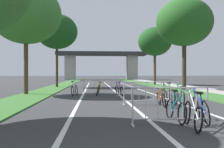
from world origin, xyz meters
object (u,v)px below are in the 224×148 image
(tree_right_oak_near, at_px, (155,42))
(bicycle_purple_2, at_px, (119,90))
(tree_left_maple_mid, at_px, (57,32))
(bicycle_orange_7, at_px, (161,98))
(tree_left_oak_mid, at_px, (26,14))
(bicycle_black_1, at_px, (168,95))
(bicycle_teal_0, at_px, (176,109))
(bicycle_white_6, at_px, (74,90))
(tree_right_pine_near, at_px, (184,23))
(bicycle_blue_5, at_px, (201,109))
(crowd_barrier_nearest, at_px, (170,106))
(bicycle_silver_3, at_px, (192,114))
(bicycle_yellow_4, at_px, (98,90))
(bicycle_green_8, at_px, (179,97))
(crowd_barrier_third, at_px, (101,88))
(crowd_barrier_second, at_px, (146,93))

(tree_right_oak_near, height_order, bicycle_purple_2, tree_right_oak_near)
(tree_left_maple_mid, xyz_separation_m, bicycle_purple_2, (5.44, -9.83, -5.35))
(tree_left_maple_mid, distance_m, bicycle_orange_7, 17.57)
(tree_left_oak_mid, relative_size, bicycle_black_1, 4.53)
(bicycle_teal_0, bearing_deg, bicycle_white_6, -69.85)
(tree_right_pine_near, height_order, bicycle_blue_5, tree_right_pine_near)
(tree_left_maple_mid, height_order, bicycle_white_6, tree_left_maple_mid)
(tree_right_pine_near, distance_m, bicycle_white_6, 11.33)
(bicycle_purple_2, bearing_deg, tree_right_oak_near, 56.32)
(tree_right_oak_near, distance_m, bicycle_orange_7, 21.45)
(tree_left_oak_mid, height_order, crowd_barrier_nearest, tree_left_oak_mid)
(tree_right_oak_near, distance_m, bicycle_silver_3, 25.75)
(tree_right_oak_near, distance_m, bicycle_yellow_4, 17.13)
(tree_left_maple_mid, xyz_separation_m, bicycle_green_8, (7.50, -15.35, -5.33))
(bicycle_blue_5, bearing_deg, tree_left_maple_mid, 119.59)
(crowd_barrier_third, relative_size, bicycle_yellow_4, 1.27)
(bicycle_black_1, bearing_deg, crowd_barrier_third, 120.57)
(tree_right_oak_near, relative_size, bicycle_yellow_4, 4.28)
(tree_right_oak_near, height_order, bicycle_yellow_4, tree_right_oak_near)
(crowd_barrier_nearest, bearing_deg, bicycle_silver_3, -44.71)
(bicycle_green_8, bearing_deg, crowd_barrier_third, 126.48)
(tree_right_oak_near, bearing_deg, bicycle_yellow_4, -116.58)
(tree_left_maple_mid, xyz_separation_m, tree_right_oak_near, (11.41, 4.97, -0.29))
(tree_right_pine_near, xyz_separation_m, bicycle_purple_2, (-5.97, -4.53, -5.38))
(crowd_barrier_nearest, relative_size, bicycle_teal_0, 1.30)
(bicycle_blue_5, xyz_separation_m, bicycle_orange_7, (-0.20, 3.61, -0.05))
(tree_right_pine_near, bearing_deg, bicycle_purple_2, -142.86)
(crowd_barrier_second, relative_size, bicycle_blue_5, 1.19)
(crowd_barrier_third, xyz_separation_m, bicycle_yellow_4, (-0.12, 0.56, -0.14))
(bicycle_teal_0, relative_size, bicycle_purple_2, 0.98)
(crowd_barrier_nearest, bearing_deg, bicycle_purple_2, 92.67)
(bicycle_yellow_4, bearing_deg, bicycle_blue_5, 112.81)
(bicycle_yellow_4, bearing_deg, crowd_barrier_nearest, 106.46)
(tree_left_maple_mid, relative_size, bicycle_green_8, 4.52)
(bicycle_silver_3, distance_m, bicycle_white_6, 10.59)
(bicycle_green_8, bearing_deg, bicycle_white_6, 135.82)
(tree_left_oak_mid, distance_m, bicycle_white_6, 6.11)
(tree_right_oak_near, height_order, bicycle_silver_3, tree_right_oak_near)
(bicycle_teal_0, relative_size, bicycle_blue_5, 0.92)
(bicycle_teal_0, bearing_deg, crowd_barrier_third, -79.00)
(bicycle_purple_2, xyz_separation_m, bicycle_orange_7, (1.26, -5.50, -0.01))
(crowd_barrier_second, relative_size, bicycle_orange_7, 1.32)
(tree_left_maple_mid, relative_size, bicycle_blue_5, 4.20)
(tree_left_maple_mid, height_order, bicycle_black_1, tree_left_maple_mid)
(bicycle_black_1, distance_m, bicycle_purple_2, 4.95)
(bicycle_green_8, bearing_deg, crowd_barrier_second, 160.16)
(bicycle_teal_0, bearing_deg, bicycle_green_8, -112.72)
(bicycle_blue_5, xyz_separation_m, bicycle_white_6, (-4.36, 9.07, -0.02))
(bicycle_orange_7, bearing_deg, bicycle_blue_5, 96.06)
(tree_right_pine_near, distance_m, bicycle_orange_7, 12.33)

